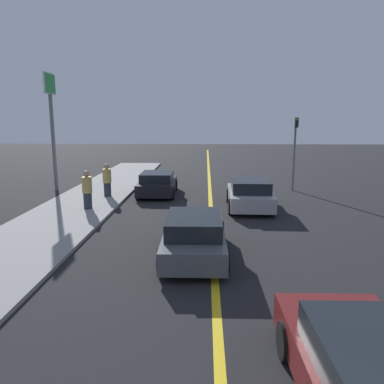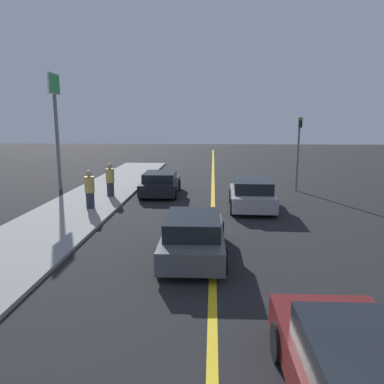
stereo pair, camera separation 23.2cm
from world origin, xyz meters
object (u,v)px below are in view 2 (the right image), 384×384
Objects in this scene: traffic_light at (299,147)px; pedestrian_far_standing at (90,190)px; pedestrian_by_sign at (110,180)px; car_far_distant at (252,195)px; car_ahead_center at (193,236)px; car_parked_left_lot at (160,184)px; roadside_sign at (55,109)px.

pedestrian_far_standing is at bearing -152.95° from traffic_light.
pedestrian_far_standing reaches higher than pedestrian_by_sign.
pedestrian_far_standing is (-7.29, -0.74, 0.30)m from car_far_distant.
car_far_distant is at bearing -123.57° from traffic_light.
traffic_light reaches higher than car_ahead_center.
car_ahead_center is 1.06× the size of car_parked_left_lot.
pedestrian_by_sign is 0.41× the size of traffic_light.
car_ahead_center is 0.63× the size of roadside_sign.
car_parked_left_lot is (-2.28, 9.29, -0.03)m from car_ahead_center.
traffic_light reaches higher than pedestrian_by_sign.
roadside_sign is at bearing 124.89° from pedestrian_far_standing.
pedestrian_far_standing is (-4.93, 5.48, 0.32)m from car_ahead_center.
car_parked_left_lot is at bearing 147.84° from car_far_distant.
pedestrian_far_standing reaches higher than car_parked_left_lot.
pedestrian_by_sign is (-4.75, 8.20, 0.32)m from car_ahead_center.
roadside_sign reaches higher than car_parked_left_lot.
car_parked_left_lot is 8.01m from traffic_light.
roadside_sign reaches higher than car_ahead_center.
car_ahead_center is at bearing -116.53° from traffic_light.
traffic_light is (5.36, 10.73, 1.90)m from car_ahead_center.
car_parked_left_lot is 4.65m from pedestrian_far_standing.
car_far_distant is at bearing -34.22° from car_parked_left_lot.
traffic_light reaches higher than car_far_distant.
pedestrian_by_sign is at bearing 119.49° from car_ahead_center.
traffic_light reaches higher than car_parked_left_lot.
pedestrian_far_standing is 6.88m from roadside_sign.
pedestrian_far_standing is 0.26× the size of roadside_sign.
car_ahead_center is at bearing -48.03° from pedestrian_far_standing.
pedestrian_far_standing is 1.00× the size of pedestrian_by_sign.
car_parked_left_lot is 2.29× the size of pedestrian_by_sign.
car_far_distant is 0.94× the size of traffic_light.
traffic_light is (3.00, 4.51, 1.88)m from car_far_distant.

